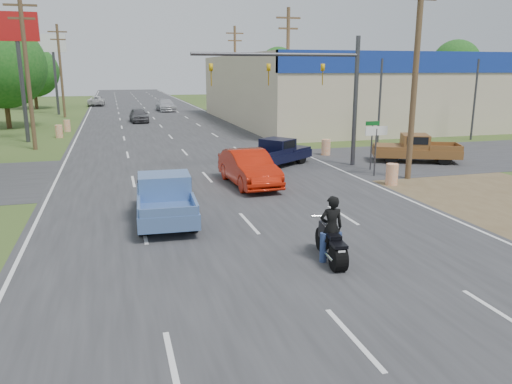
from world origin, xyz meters
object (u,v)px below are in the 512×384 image
object	(u,v)px
motorcycle	(331,245)
distant_car_silver	(166,105)
blue_pickup	(165,197)
navy_pickup	(278,152)
red_convertible	(249,168)
brown_pickup	(414,148)
distant_car_grey	(139,115)
distant_car_white	(96,101)
rider	(331,231)

from	to	relation	value
motorcycle	distant_car_silver	distance (m)	53.64
motorcycle	blue_pickup	bearing A→B (deg)	132.11
navy_pickup	distant_car_silver	world-z (taller)	navy_pickup
red_convertible	brown_pickup	size ratio (longest dim) A/B	0.94
red_convertible	distant_car_grey	xyz separation A→B (m)	(-3.34, 30.49, -0.10)
motorcycle	distant_car_white	bearing A→B (deg)	102.50
rider	distant_car_grey	size ratio (longest dim) A/B	0.43
blue_pickup	distant_car_grey	size ratio (longest dim) A/B	1.23
distant_car_grey	brown_pickup	bearing A→B (deg)	-66.19
distant_car_silver	blue_pickup	bearing A→B (deg)	-99.03
brown_pickup	blue_pickup	bearing A→B (deg)	140.57
distant_car_grey	rider	bearing A→B (deg)	-89.23
motorcycle	blue_pickup	distance (m)	6.78
blue_pickup	distant_car_silver	xyz separation A→B (m)	(5.08, 48.17, -0.09)
red_convertible	blue_pickup	xyz separation A→B (m)	(-4.31, -4.42, 0.04)
motorcycle	distant_car_white	world-z (taller)	distant_car_white
motorcycle	rider	bearing A→B (deg)	90.00
distant_car_white	rider	bearing A→B (deg)	98.48
rider	distant_car_white	bearing A→B (deg)	-77.49
navy_pickup	distant_car_grey	size ratio (longest dim) A/B	1.14
distant_car_white	motorcycle	bearing A→B (deg)	98.47
motorcycle	rider	world-z (taller)	rider
distant_car_white	distant_car_grey	bearing A→B (deg)	102.15
rider	blue_pickup	xyz separation A→B (m)	(-4.02, 5.40, -0.06)
blue_pickup	brown_pickup	bearing A→B (deg)	29.57
rider	blue_pickup	size ratio (longest dim) A/B	0.35
red_convertible	rider	size ratio (longest dim) A/B	2.70
red_convertible	navy_pickup	size ratio (longest dim) A/B	1.03
red_convertible	distant_car_silver	distance (m)	43.76
motorcycle	navy_pickup	size ratio (longest dim) A/B	0.48
rider	motorcycle	bearing A→B (deg)	90.00
navy_pickup	brown_pickup	world-z (taller)	brown_pickup
motorcycle	distant_car_white	distance (m)	66.64
motorcycle	navy_pickup	distance (m)	14.47
distant_car_silver	distant_car_white	world-z (taller)	distant_car_silver
brown_pickup	distant_car_white	distance (m)	56.38
brown_pickup	distant_car_grey	size ratio (longest dim) A/B	1.25
rider	distant_car_silver	xyz separation A→B (m)	(1.06, 53.57, -0.16)
distant_car_grey	distant_car_silver	xyz separation A→B (m)	(4.11, 13.26, 0.04)
red_convertible	navy_pickup	world-z (taller)	red_convertible
rider	distant_car_grey	distance (m)	40.42
navy_pickup	brown_pickup	xyz separation A→B (m)	(7.98, -1.08, 0.05)
brown_pickup	distant_car_grey	distance (m)	30.76
blue_pickup	distant_car_silver	distance (m)	48.44
brown_pickup	distant_car_grey	xyz separation A→B (m)	(-14.14, 27.32, -0.10)
distant_car_silver	distant_car_white	xyz separation A→B (m)	(-8.83, 12.55, -0.06)
brown_pickup	distant_car_grey	world-z (taller)	brown_pickup
distant_car_white	blue_pickup	bearing A→B (deg)	95.32
navy_pickup	distant_car_grey	distance (m)	26.96
red_convertible	navy_pickup	distance (m)	5.10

